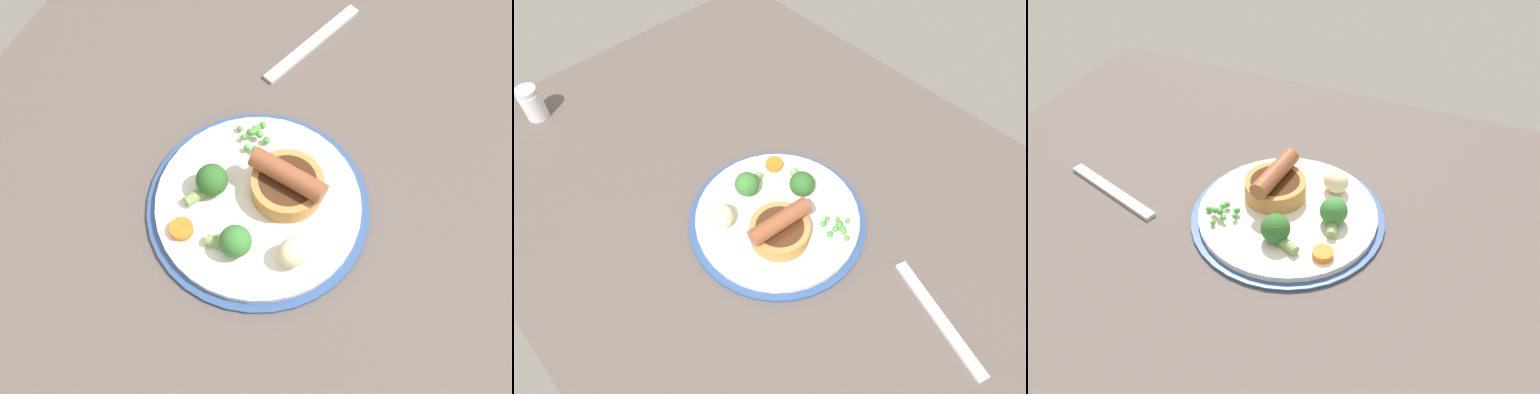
# 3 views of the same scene
# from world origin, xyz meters

# --- Properties ---
(dining_table) EXTENTS (1.10, 0.80, 0.03)m
(dining_table) POSITION_xyz_m (0.00, 0.00, 0.01)
(dining_table) COLOR #564C47
(dining_table) RESTS_ON ground
(dinner_plate) EXTENTS (0.27, 0.27, 0.01)m
(dinner_plate) POSITION_xyz_m (0.02, -0.03, 0.04)
(dinner_plate) COLOR #2D4C84
(dinner_plate) RESTS_ON dining_table
(sausage_pudding) EXTENTS (0.09, 0.10, 0.05)m
(sausage_pudding) POSITION_xyz_m (0.05, -0.05, 0.06)
(sausage_pudding) COLOR #BC8442
(sausage_pudding) RESTS_ON dinner_plate
(pea_pile) EXTENTS (0.05, 0.05, 0.02)m
(pea_pile) POSITION_xyz_m (0.10, 0.02, 0.05)
(pea_pile) COLOR #53963E
(pea_pile) RESTS_ON dinner_plate
(broccoli_floret_near) EXTENTS (0.04, 0.06, 0.04)m
(broccoli_floret_near) POSITION_xyz_m (-0.05, -0.03, 0.06)
(broccoli_floret_near) COLOR #387A33
(broccoli_floret_near) RESTS_ON dinner_plate
(broccoli_floret_far) EXTENTS (0.06, 0.04, 0.04)m
(broccoli_floret_far) POSITION_xyz_m (0.01, 0.03, 0.06)
(broccoli_floret_far) COLOR #2D6628
(broccoli_floret_far) RESTS_ON dinner_plate
(potato_chunk_1) EXTENTS (0.05, 0.05, 0.03)m
(potato_chunk_1) POSITION_xyz_m (-0.03, -0.10, 0.06)
(potato_chunk_1) COLOR beige
(potato_chunk_1) RESTS_ON dinner_plate
(carrot_slice_0) EXTENTS (0.04, 0.04, 0.01)m
(carrot_slice_0) POSITION_xyz_m (-0.06, 0.03, 0.05)
(carrot_slice_0) COLOR orange
(carrot_slice_0) RESTS_ON dinner_plate
(fork) EXTENTS (0.18, 0.07, 0.01)m
(fork) POSITION_xyz_m (0.28, 0.02, 0.03)
(fork) COLOR silver
(fork) RESTS_ON dining_table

